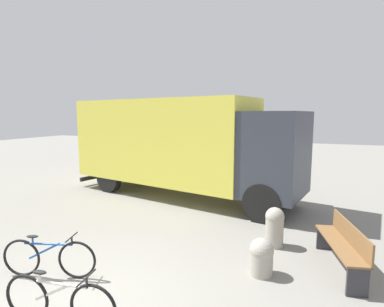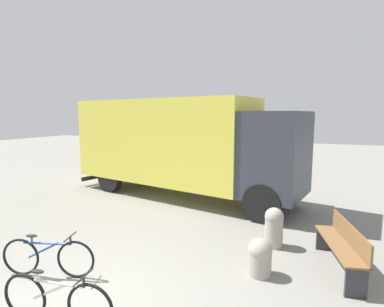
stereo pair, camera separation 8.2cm
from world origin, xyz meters
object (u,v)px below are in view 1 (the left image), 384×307
Objects in this scene: delivery_truck at (178,143)px; bollard_near_bench at (261,256)px; bollard_far_bench at (275,225)px; park_bench at (344,243)px; bicycle_near at (49,258)px; bicycle_middle at (59,301)px.

bollard_near_bench is (3.62, -4.41, -1.58)m from delivery_truck.
bollard_far_bench reaches higher than bollard_near_bench.
bollard_near_bench is (-1.41, -0.73, -0.17)m from park_bench.
bollard_near_bench is at bearing -93.62° from bollard_far_bench.
bicycle_near is 1.47m from bicycle_middle.
park_bench is at bearing 30.95° from bicycle_middle.
delivery_truck is 7.10m from bicycle_middle.
delivery_truck is 9.89× the size of bollard_far_bench.
delivery_truck is 4.64× the size of park_bench.
delivery_truck is 6.11m from bicycle_near.
bicycle_middle is (-3.80, -3.14, -0.15)m from park_bench.
park_bench is 2.74× the size of bollard_near_bench.
bollard_far_bench is (3.71, -3.08, -1.45)m from delivery_truck.
delivery_truck is 6.39m from park_bench.
bicycle_middle is 2.50× the size of bollard_near_bench.
delivery_truck is 5.08× the size of bicycle_middle.
bicycle_middle is at bearing -134.91° from bollard_near_bench.
bollard_far_bench reaches higher than bicycle_middle.
bollard_near_bench is (3.55, 1.50, -0.02)m from bicycle_near.
delivery_truck is 12.70× the size of bollard_near_bench.
bicycle_middle is at bearing -123.55° from bollard_far_bench.
bicycle_near is (-4.96, -2.23, -0.15)m from park_bench.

